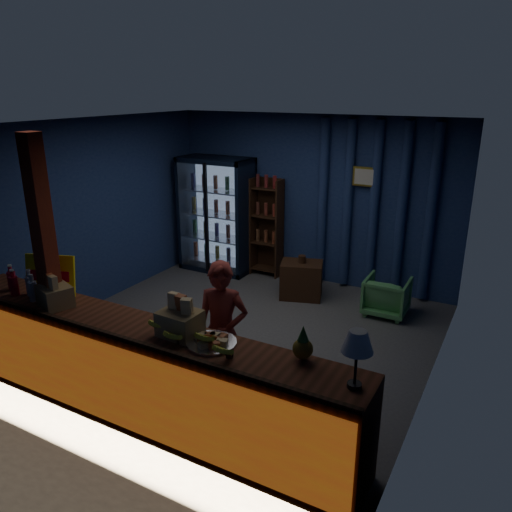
{
  "coord_description": "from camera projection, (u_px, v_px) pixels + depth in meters",
  "views": [
    {
      "loc": [
        2.91,
        -4.91,
        2.98
      ],
      "look_at": [
        0.32,
        -0.2,
        1.15
      ],
      "focal_mm": 35.0,
      "sensor_mm": 36.0,
      "label": 1
    }
  ],
  "objects": [
    {
      "name": "room_walls",
      "position": [
        240.0,
        213.0,
        5.85
      ],
      "size": [
        4.6,
        4.6,
        4.6
      ],
      "color": "navy",
      "rests_on": "ground"
    },
    {
      "name": "curtain_folds",
      "position": [
        374.0,
        208.0,
        7.26
      ],
      "size": [
        1.74,
        0.14,
        2.5
      ],
      "color": "navy",
      "rests_on": "room_walls"
    },
    {
      "name": "snack_box_centre",
      "position": [
        180.0,
        321.0,
        4.26
      ],
      "size": [
        0.35,
        0.29,
        0.36
      ],
      "color": "tan",
      "rests_on": "counter"
    },
    {
      "name": "counter",
      "position": [
        137.0,
        371.0,
        4.62
      ],
      "size": [
        4.4,
        0.57,
        0.99
      ],
      "color": "brown",
      "rests_on": "ground"
    },
    {
      "name": "yellow_sign",
      "position": [
        50.0,
        275.0,
        5.07
      ],
      "size": [
        0.53,
        0.27,
        0.42
      ],
      "color": "yellow",
      "rests_on": "counter"
    },
    {
      "name": "green_chair",
      "position": [
        387.0,
        296.0,
        6.8
      ],
      "size": [
        0.58,
        0.59,
        0.53
      ],
      "primitive_type": "imported",
      "rotation": [
        0.0,
        0.0,
        3.16
      ],
      "color": "#55AB5C",
      "rests_on": "ground"
    },
    {
      "name": "snack_box_left",
      "position": [
        55.0,
        294.0,
        4.83
      ],
      "size": [
        0.39,
        0.36,
        0.34
      ],
      "color": "tan",
      "rests_on": "counter"
    },
    {
      "name": "side_table",
      "position": [
        301.0,
        280.0,
        7.36
      ],
      "size": [
        0.7,
        0.6,
        0.65
      ],
      "color": "#3E2113",
      "rests_on": "ground"
    },
    {
      "name": "beverage_cooler",
      "position": [
        219.0,
        215.0,
        8.35
      ],
      "size": [
        1.2,
        0.62,
        1.9
      ],
      "color": "black",
      "rests_on": "ground"
    },
    {
      "name": "banana_bunches",
      "position": [
        193.0,
        337.0,
        4.1
      ],
      "size": [
        0.94,
        0.28,
        0.15
      ],
      "color": "yellow",
      "rests_on": "counter"
    },
    {
      "name": "framed_picture",
      "position": [
        365.0,
        177.0,
        7.15
      ],
      "size": [
        0.36,
        0.04,
        0.28
      ],
      "color": "gold",
      "rests_on": "room_walls"
    },
    {
      "name": "shopkeeper",
      "position": [
        222.0,
        332.0,
        4.85
      ],
      "size": [
        0.6,
        0.48,
        1.43
      ],
      "primitive_type": "imported",
      "rotation": [
        0.0,
        0.0,
        0.31
      ],
      "color": "maroon",
      "rests_on": "ground"
    },
    {
      "name": "pastry_tray",
      "position": [
        212.0,
        342.0,
        4.14
      ],
      "size": [
        0.42,
        0.42,
        0.07
      ],
      "color": "silver",
      "rests_on": "counter"
    },
    {
      "name": "ground",
      "position": [
        241.0,
        333.0,
        6.36
      ],
      "size": [
        4.6,
        4.6,
        0.0
      ],
      "primitive_type": "plane",
      "color": "#515154",
      "rests_on": "ground"
    },
    {
      "name": "pineapple",
      "position": [
        303.0,
        346.0,
        3.88
      ],
      "size": [
        0.16,
        0.16,
        0.28
      ],
      "color": "olive",
      "rests_on": "counter"
    },
    {
      "name": "support_post",
      "position": [
        48.0,
        269.0,
        4.84
      ],
      "size": [
        0.16,
        0.16,
        2.6
      ],
      "primitive_type": "cube",
      "color": "maroon",
      "rests_on": "ground"
    },
    {
      "name": "soda_bottles",
      "position": [
        22.0,
        285.0,
        5.08
      ],
      "size": [
        0.52,
        0.17,
        0.28
      ],
      "color": "red",
      "rests_on": "counter"
    },
    {
      "name": "table_lamp",
      "position": [
        357.0,
        344.0,
        3.43
      ],
      "size": [
        0.23,
        0.23,
        0.45
      ],
      "color": "black",
      "rests_on": "counter"
    },
    {
      "name": "bottle_shelf",
      "position": [
        268.0,
        228.0,
        8.13
      ],
      "size": [
        0.5,
        0.28,
        1.6
      ],
      "color": "#3E2113",
      "rests_on": "ground"
    }
  ]
}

